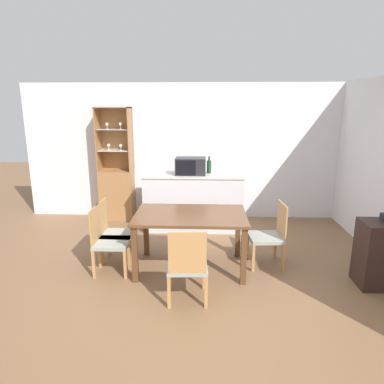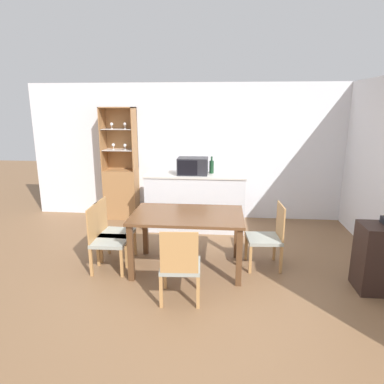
% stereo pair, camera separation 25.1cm
% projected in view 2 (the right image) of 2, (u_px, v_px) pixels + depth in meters
% --- Properties ---
extents(ground_plane, '(18.00, 18.00, 0.00)m').
position_uv_depth(ground_plane, '(194.00, 281.00, 4.29)').
color(ground_plane, brown).
extents(wall_back, '(6.80, 0.06, 2.55)m').
position_uv_depth(wall_back, '(206.00, 152.00, 6.51)').
color(wall_back, silver).
rests_on(wall_back, ground_plane).
extents(kitchen_counter, '(1.73, 0.61, 0.99)m').
position_uv_depth(kitchen_counter, '(195.00, 202.00, 6.02)').
color(kitchen_counter, silver).
rests_on(kitchen_counter, ground_plane).
extents(display_cabinet, '(0.62, 0.38, 2.11)m').
position_uv_depth(display_cabinet, '(121.00, 186.00, 6.61)').
color(display_cabinet, '#A37042').
rests_on(display_cabinet, ground_plane).
extents(dining_table, '(1.45, 0.93, 0.76)m').
position_uv_depth(dining_table, '(188.00, 221.00, 4.49)').
color(dining_table, brown).
rests_on(dining_table, ground_plane).
extents(dining_chair_head_near, '(0.47, 0.47, 0.88)m').
position_uv_depth(dining_chair_head_near, '(180.00, 265.00, 3.76)').
color(dining_chair_head_near, '#999E93').
rests_on(dining_chair_head_near, ground_plane).
extents(dining_chair_side_left_near, '(0.45, 0.45, 0.88)m').
position_uv_depth(dining_chair_side_left_near, '(106.00, 239.00, 4.50)').
color(dining_chair_side_left_near, '#999E93').
rests_on(dining_chair_side_left_near, ground_plane).
extents(dining_chair_side_right_far, '(0.47, 0.47, 0.88)m').
position_uv_depth(dining_chair_side_right_far, '(268.00, 237.00, 4.59)').
color(dining_chair_side_right_far, '#999E93').
rests_on(dining_chair_side_right_far, ground_plane).
extents(dining_chair_side_left_far, '(0.45, 0.45, 0.88)m').
position_uv_depth(dining_chair_side_left_far, '(113.00, 232.00, 4.77)').
color(dining_chair_side_left_far, '#999E93').
rests_on(dining_chair_side_left_far, ground_plane).
extents(microwave, '(0.51, 0.36, 0.29)m').
position_uv_depth(microwave, '(193.00, 166.00, 5.85)').
color(microwave, '#232328').
rests_on(microwave, kitchen_counter).
extents(wine_bottle, '(0.08, 0.08, 0.29)m').
position_uv_depth(wine_bottle, '(212.00, 167.00, 5.95)').
color(wine_bottle, '#193D23').
rests_on(wine_bottle, kitchen_counter).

